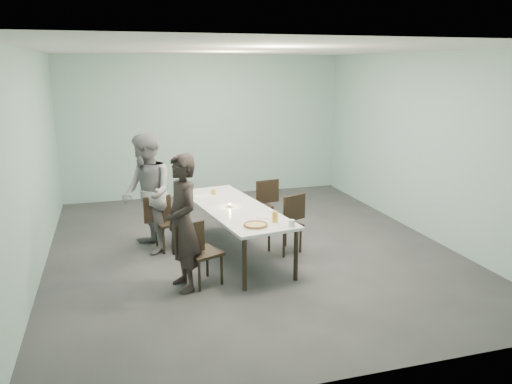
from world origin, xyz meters
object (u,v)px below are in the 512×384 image
object	(u,v)px
side_plate	(263,217)
water_tumbler	(292,223)
beer_glass	(275,217)
diner_near	(183,223)
amber_tumbler	(213,192)
chair_near_left	(198,249)
table	(234,210)
chair_far_left	(165,219)
chair_far_right	(262,201)
pizza	(256,225)
diner_far	(147,193)
chair_near_right	(289,219)
tealight	(230,206)

from	to	relation	value
side_plate	water_tumbler	distance (m)	0.55
side_plate	beer_glass	world-z (taller)	beer_glass
diner_near	amber_tumbler	world-z (taller)	diner_near
beer_glass	amber_tumbler	size ratio (longest dim) A/B	1.88
chair_near_left	table	bearing A→B (deg)	30.54
chair_far_left	table	bearing A→B (deg)	-38.89
chair_far_right	pizza	distance (m)	2.15
beer_glass	diner_near	bearing A→B (deg)	-176.82
chair_near_left	diner_far	distance (m)	1.60
table	water_tumbler	size ratio (longest dim) A/B	30.07
table	chair_near_right	size ratio (longest dim) A/B	3.11
table	chair_near_left	size ratio (longest dim) A/B	3.11
chair_far_left	diner_far	bearing A→B (deg)	161.81
table	side_plate	world-z (taller)	side_plate
chair_near_right	amber_tumbler	xyz separation A→B (m)	(-0.98, 0.89, 0.29)
table	diner_far	distance (m)	1.34
side_plate	tealight	size ratio (longest dim) A/B	3.21
chair_far_left	pizza	distance (m)	1.82
diner_near	diner_far	xyz separation A→B (m)	(-0.32, 1.48, 0.04)
chair_near_right	pizza	world-z (taller)	chair_near_right
water_tumbler	tealight	distance (m)	1.26
beer_glass	side_plate	bearing A→B (deg)	106.43
chair_far_right	diner_near	size ratio (longest dim) A/B	0.50
chair_near_right	side_plate	distance (m)	0.83
side_plate	chair_near_right	bearing A→B (deg)	43.39
pizza	water_tumbler	distance (m)	0.47
chair_near_left	pizza	size ratio (longest dim) A/B	2.56
chair_near_left	tealight	world-z (taller)	chair_near_left
tealight	diner_near	bearing A→B (deg)	-130.67
diner_far	beer_glass	xyz separation A→B (m)	(1.56, -1.42, -0.09)
chair_far_right	beer_glass	xyz separation A→B (m)	(-0.40, -1.92, 0.32)
side_plate	water_tumbler	xyz separation A→B (m)	(0.23, -0.50, 0.04)
beer_glass	chair_far_right	bearing A→B (deg)	78.09
water_tumbler	tealight	world-z (taller)	water_tumbler
table	water_tumbler	xyz separation A→B (m)	(0.49, -1.14, 0.10)
table	water_tumbler	world-z (taller)	water_tumbler
amber_tumbler	diner_far	bearing A→B (deg)	-165.19
chair_near_right	water_tumbler	xyz separation A→B (m)	(-0.35, -1.04, 0.29)
diner_near	beer_glass	distance (m)	1.24
chair_near_right	diner_far	xyz separation A→B (m)	(-2.05, 0.61, 0.41)
chair_far_left	tealight	distance (m)	1.06
table	amber_tumbler	distance (m)	0.82
tealight	amber_tumbler	size ratio (longest dim) A/B	0.70
chair_near_right	tealight	size ratio (longest dim) A/B	15.54
side_plate	tealight	distance (m)	0.72
table	water_tumbler	bearing A→B (deg)	-66.73
chair_near_left	beer_glass	size ratio (longest dim) A/B	5.80
diner_far	beer_glass	size ratio (longest dim) A/B	12.15
diner_far	side_plate	world-z (taller)	diner_far
table	chair_near_right	bearing A→B (deg)	-6.28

